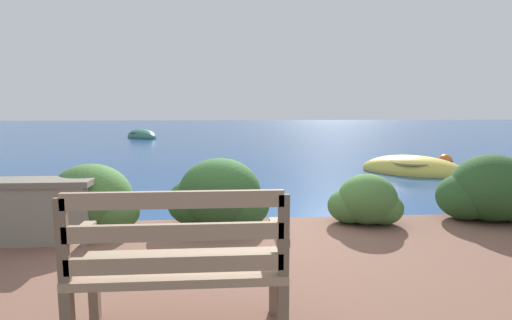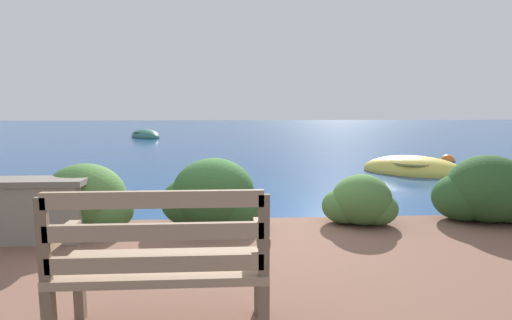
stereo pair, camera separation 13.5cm
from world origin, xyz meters
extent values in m
plane|color=navy|center=(0.00, 0.00, 0.00)|extent=(80.00, 80.00, 0.00)
cube|color=brown|center=(-0.99, -2.26, 0.42)|extent=(0.06, 0.06, 0.40)
cube|color=brown|center=(0.16, -2.26, 0.42)|extent=(0.06, 0.06, 0.40)
cube|color=brown|center=(0.16, -2.68, 0.42)|extent=(0.06, 0.06, 0.40)
cube|color=gray|center=(-0.41, -2.47, 0.65)|extent=(1.21, 0.48, 0.05)
cube|color=gray|center=(-0.41, -2.68, 0.75)|extent=(1.15, 0.04, 0.09)
cube|color=gray|center=(-0.41, -2.68, 0.93)|extent=(1.15, 0.04, 0.09)
cube|color=gray|center=(-0.41, -2.68, 1.10)|extent=(1.15, 0.04, 0.09)
cube|color=brown|center=(-0.99, -2.68, 0.90)|extent=(0.06, 0.04, 0.45)
cube|color=brown|center=(0.16, -2.68, 0.90)|extent=(0.06, 0.04, 0.45)
cube|color=gray|center=(-0.99, -2.47, 0.85)|extent=(0.07, 0.43, 0.05)
cube|color=gray|center=(0.16, -2.47, 0.85)|extent=(0.07, 0.43, 0.05)
ellipsoid|color=#426B33|center=(-1.61, -0.39, 0.59)|extent=(0.88, 0.79, 0.75)
ellipsoid|color=#426B33|center=(-1.86, -0.33, 0.48)|extent=(0.66, 0.59, 0.53)
ellipsoid|color=#426B33|center=(-1.39, -0.44, 0.46)|extent=(0.62, 0.55, 0.48)
ellipsoid|color=#2D5628|center=(-0.22, -0.31, 0.61)|extent=(0.93, 0.83, 0.79)
ellipsoid|color=#2D5628|center=(-0.48, -0.24, 0.50)|extent=(0.69, 0.62, 0.56)
ellipsoid|color=#2D5628|center=(0.01, -0.36, 0.47)|extent=(0.65, 0.58, 0.51)
ellipsoid|color=#426B33|center=(1.48, -0.32, 0.51)|extent=(0.69, 0.62, 0.59)
ellipsoid|color=#426B33|center=(1.29, -0.27, 0.43)|extent=(0.52, 0.47, 0.41)
ellipsoid|color=#426B33|center=(1.65, -0.35, 0.41)|extent=(0.48, 0.43, 0.38)
ellipsoid|color=#284C23|center=(2.99, -0.29, 0.62)|extent=(0.94, 0.84, 0.80)
ellipsoid|color=#284C23|center=(2.74, -0.22, 0.50)|extent=(0.70, 0.63, 0.56)
ellipsoid|color=#284C23|center=(3.23, -0.34, 0.48)|extent=(0.66, 0.59, 0.52)
ellipsoid|color=#DBC64C|center=(4.26, 4.36, 0.06)|extent=(2.55, 2.21, 0.74)
torus|color=olive|center=(4.26, 4.36, 0.26)|extent=(1.58, 1.58, 0.07)
cube|color=#846647|center=(4.55, 4.18, 0.23)|extent=(0.59, 0.82, 0.04)
cube|color=#846647|center=(4.01, 4.52, 0.23)|extent=(0.59, 0.82, 0.04)
ellipsoid|color=#336B5B|center=(-4.43, 15.67, 0.06)|extent=(2.30, 2.69, 0.76)
torus|color=#304F46|center=(-4.43, 15.67, 0.27)|extent=(1.52, 1.52, 0.07)
cube|color=#846647|center=(-4.22, 15.36, 0.24)|extent=(0.79, 0.58, 0.04)
cube|color=#846647|center=(-4.60, 15.93, 0.24)|extent=(0.79, 0.58, 0.04)
sphere|color=orange|center=(5.91, 5.84, 0.07)|extent=(0.38, 0.38, 0.38)
torus|color=navy|center=(5.91, 5.84, 0.07)|extent=(0.42, 0.42, 0.05)
camera|label=1|loc=(-0.14, -4.73, 1.58)|focal=28.00mm
camera|label=2|loc=(0.00, -4.74, 1.58)|focal=28.00mm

